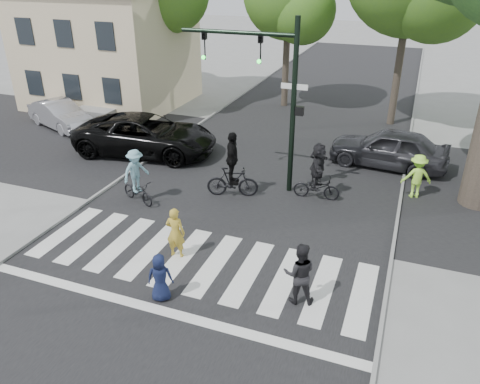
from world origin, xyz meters
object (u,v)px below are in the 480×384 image
object	(u,v)px
car_grey	(389,148)
cyclist_mid	(232,171)
traffic_signal	(270,81)
pedestrian_adult	(299,274)
car_suv	(146,135)
car_silver	(60,115)
cyclist_left	(137,180)
cyclist_right	(318,175)
pedestrian_woman	(175,233)
pedestrian_child	(160,278)

from	to	relation	value
car_grey	cyclist_mid	bearing A→B (deg)	-40.54
traffic_signal	pedestrian_adult	distance (m)	7.15
car_suv	car_silver	size ratio (longest dim) A/B	1.48
cyclist_left	cyclist_mid	bearing A→B (deg)	28.81
pedestrian_adult	cyclist_right	world-z (taller)	cyclist_right
traffic_signal	car_silver	size ratio (longest dim) A/B	1.49
pedestrian_adult	pedestrian_woman	bearing A→B (deg)	-25.88
pedestrian_woman	car_suv	distance (m)	8.15
pedestrian_child	cyclist_mid	distance (m)	5.89
pedestrian_woman	cyclist_left	xyz separation A→B (m)	(-2.77, 2.47, 0.07)
pedestrian_adult	car_silver	world-z (taller)	pedestrian_adult
cyclist_right	pedestrian_woman	bearing A→B (deg)	-120.70
cyclist_right	car_silver	world-z (taller)	cyclist_right
traffic_signal	car_suv	bearing A→B (deg)	166.85
pedestrian_adult	car_suv	distance (m)	11.20
pedestrian_woman	car_suv	bearing A→B (deg)	-58.06
car_grey	pedestrian_woman	bearing A→B (deg)	-24.10
cyclist_mid	car_silver	world-z (taller)	cyclist_mid
cyclist_left	cyclist_right	xyz separation A→B (m)	(5.68, 2.43, 0.07)
pedestrian_adult	car_silver	bearing A→B (deg)	-46.67
cyclist_mid	cyclist_right	xyz separation A→B (m)	(2.81, 0.85, -0.06)
pedestrian_adult	pedestrian_child	bearing A→B (deg)	4.17
car_grey	pedestrian_child	bearing A→B (deg)	-17.32
pedestrian_woman	cyclist_left	size ratio (longest dim) A/B	0.79
car_suv	car_silver	xyz separation A→B (m)	(-5.80, 1.51, -0.17)
pedestrian_adult	cyclist_left	bearing A→B (deg)	-41.38
traffic_signal	pedestrian_child	world-z (taller)	traffic_signal
cyclist_left	cyclist_mid	world-z (taller)	cyclist_mid
pedestrian_child	car_suv	size ratio (longest dim) A/B	0.21
car_grey	cyclist_right	bearing A→B (deg)	-22.66
pedestrian_woman	car_grey	size ratio (longest dim) A/B	0.33
cyclist_left	cyclist_right	world-z (taller)	cyclist_right
pedestrian_woman	car_silver	world-z (taller)	pedestrian_woman
car_suv	car_silver	distance (m)	5.99
cyclist_left	car_grey	size ratio (longest dim) A/B	0.42
pedestrian_child	pedestrian_adult	size ratio (longest dim) A/B	0.79
traffic_signal	cyclist_right	xyz separation A→B (m)	(1.89, -0.27, -2.99)
traffic_signal	cyclist_right	world-z (taller)	traffic_signal
cyclist_right	car_grey	size ratio (longest dim) A/B	0.44
pedestrian_child	car_silver	world-z (taller)	car_silver
car_suv	cyclist_mid	bearing A→B (deg)	-124.16
car_suv	car_grey	size ratio (longest dim) A/B	1.30
pedestrian_woman	car_suv	size ratio (longest dim) A/B	0.25
cyclist_right	car_grey	bearing A→B (deg)	61.85
cyclist_left	car_suv	bearing A→B (deg)	117.04
traffic_signal	pedestrian_child	distance (m)	7.73
cyclist_right	traffic_signal	bearing A→B (deg)	171.85
pedestrian_child	car_suv	xyz separation A→B (m)	(-5.38, 8.36, 0.19)
cyclist_left	car_grey	world-z (taller)	cyclist_left
cyclist_left	cyclist_right	bearing A→B (deg)	23.18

